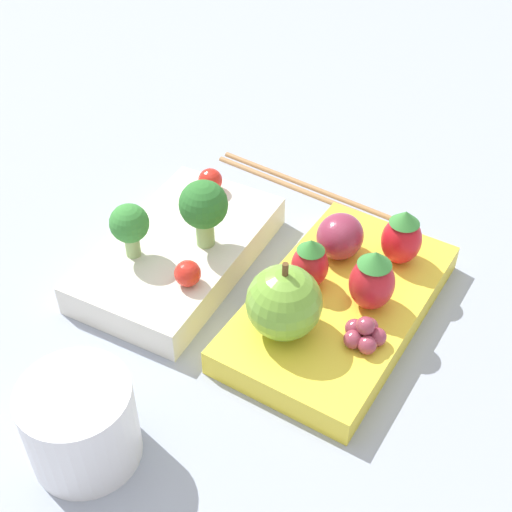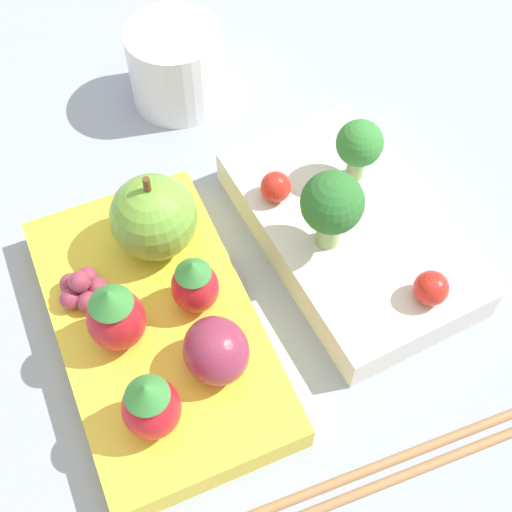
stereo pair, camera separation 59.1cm
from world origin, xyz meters
name	(u,v)px [view 2 (the right image)]	position (x,y,z in m)	size (l,w,h in m)	color
ground_plane	(256,281)	(0.00, 0.00, 0.00)	(4.00, 4.00, 0.00)	#939EB2
bento_box_savoury	(347,231)	(0.00, 0.07, 0.01)	(0.19, 0.11, 0.03)	silver
bento_box_fruit	(157,327)	(0.01, -0.07, 0.01)	(0.21, 0.13, 0.02)	yellow
broccoli_floret_0	(359,145)	(-0.03, 0.09, 0.06)	(0.03, 0.03, 0.05)	#93B770
broccoli_floret_1	(332,205)	(0.01, 0.05, 0.07)	(0.04, 0.04, 0.06)	#93B770
cherry_tomato_0	(431,288)	(0.07, 0.08, 0.04)	(0.02, 0.02, 0.02)	red
cherry_tomato_1	(276,187)	(-0.04, 0.03, 0.04)	(0.02, 0.02, 0.02)	red
apple	(153,217)	(-0.04, -0.05, 0.05)	(0.06, 0.06, 0.06)	#70A838
strawberry_0	(195,285)	(0.01, -0.05, 0.04)	(0.03, 0.03, 0.04)	red
strawberry_1	(115,317)	(0.01, -0.10, 0.05)	(0.03, 0.03, 0.05)	red
strawberry_2	(151,406)	(0.07, -0.10, 0.05)	(0.03, 0.03, 0.05)	red
plum	(216,351)	(0.05, -0.05, 0.04)	(0.04, 0.04, 0.04)	#892D47
grape_cluster	(82,288)	(-0.03, -0.11, 0.03)	(0.03, 0.03, 0.02)	#93384C
drinking_cup	(176,66)	(-0.18, 0.02, 0.03)	(0.07, 0.07, 0.06)	white
chopsticks_pair	(397,467)	(0.15, 0.02, 0.00)	(0.04, 0.21, 0.01)	#A37547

